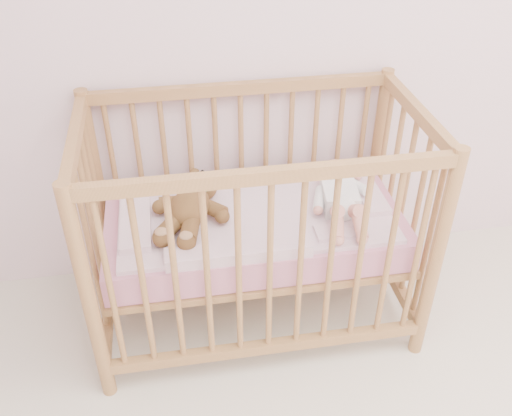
{
  "coord_description": "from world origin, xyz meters",
  "views": [
    {
      "loc": [
        -0.77,
        -0.28,
        1.94
      ],
      "look_at": [
        -0.46,
        1.55,
        0.62
      ],
      "focal_mm": 40.0,
      "sensor_mm": 36.0,
      "label": 1
    }
  ],
  "objects": [
    {
      "name": "baby",
      "position": [
        -0.11,
        1.58,
        0.64
      ],
      "size": [
        0.32,
        0.57,
        0.13
      ],
      "primitive_type": null,
      "rotation": [
        0.0,
        0.0,
        -0.13
      ],
      "color": "white",
      "rests_on": "blanket"
    },
    {
      "name": "crib",
      "position": [
        -0.46,
        1.6,
        0.5
      ],
      "size": [
        1.36,
        0.76,
        1.0
      ],
      "primitive_type": null,
      "color": "#B4864C",
      "rests_on": "floor"
    },
    {
      "name": "mattress",
      "position": [
        -0.46,
        1.6,
        0.49
      ],
      "size": [
        1.22,
        0.62,
        0.13
      ],
      "primitive_type": "cube",
      "color": "pink",
      "rests_on": "crib"
    },
    {
      "name": "blanket",
      "position": [
        -0.46,
        1.6,
        0.56
      ],
      "size": [
        1.1,
        0.58,
        0.06
      ],
      "primitive_type": null,
      "color": "pink",
      "rests_on": "mattress"
    },
    {
      "name": "teddy_bear",
      "position": [
        -0.72,
        1.58,
        0.65
      ],
      "size": [
        0.5,
        0.57,
        0.13
      ],
      "primitive_type": null,
      "rotation": [
        0.0,
        0.0,
        -0.41
      ],
      "color": "brown",
      "rests_on": "blanket"
    }
  ]
}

